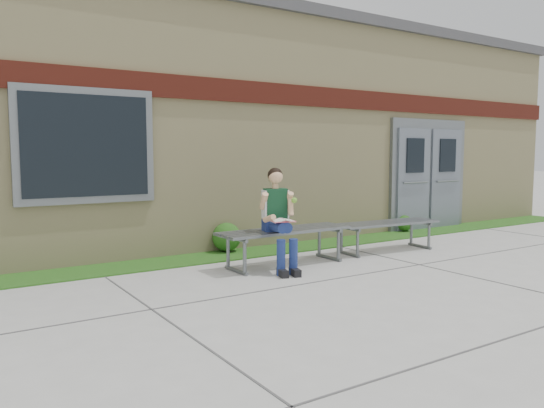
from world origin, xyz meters
TOP-DOWN VIEW (x-y plane):
  - ground at (0.00, 0.00)m, footprint 80.00×80.00m
  - grass_strip at (0.00, 2.60)m, footprint 16.00×0.80m
  - school_building at (-0.00, 5.99)m, footprint 16.20×6.22m
  - bench_left at (-0.63, 1.54)m, footprint 2.02×0.59m
  - bench_right at (1.37, 1.54)m, footprint 1.90×0.65m
  - girl at (-0.88, 1.33)m, footprint 0.51×0.84m
  - shrub_mid at (-0.87, 2.85)m, footprint 0.46×0.46m
  - shrub_east at (3.21, 2.85)m, footprint 0.32×0.32m

SIDE VIEW (x-z plane):
  - ground at x=0.00m, z-range 0.00..0.00m
  - grass_strip at x=0.00m, z-range 0.00..0.02m
  - shrub_east at x=3.21m, z-range 0.02..0.34m
  - shrub_mid at x=-0.87m, z-range 0.02..0.48m
  - bench_right at x=1.37m, z-range 0.13..0.62m
  - bench_left at x=-0.63m, z-range 0.14..0.67m
  - girl at x=-0.88m, z-range 0.05..1.45m
  - school_building at x=0.00m, z-range 0.00..4.20m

